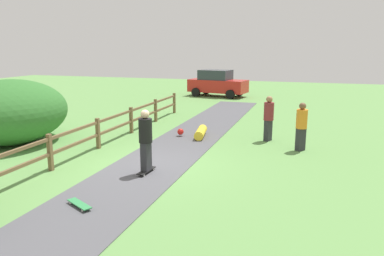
{
  "coord_description": "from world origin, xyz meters",
  "views": [
    {
      "loc": [
        4.55,
        -9.94,
        3.55
      ],
      "look_at": [
        0.94,
        1.21,
        1.0
      ],
      "focal_mm": 34.86,
      "sensor_mm": 36.0,
      "label": 1
    }
  ],
  "objects_px": {
    "skateboard_loose": "(79,204)",
    "parked_car_red": "(217,83)",
    "skater_fallen": "(199,132)",
    "skater_riding": "(146,138)",
    "bystander_orange": "(301,124)",
    "bystander_maroon": "(269,116)",
    "bush_large": "(10,112)"
  },
  "relations": [
    {
      "from": "bystander_maroon",
      "to": "bystander_orange",
      "type": "distance_m",
      "value": 1.62
    },
    {
      "from": "skater_fallen",
      "to": "parked_car_red",
      "type": "height_order",
      "value": "parked_car_red"
    },
    {
      "from": "bush_large",
      "to": "skater_fallen",
      "type": "relative_size",
      "value": 3.16
    },
    {
      "from": "skateboard_loose",
      "to": "skater_fallen",
      "type": "bearing_deg",
      "value": 85.16
    },
    {
      "from": "bystander_orange",
      "to": "parked_car_red",
      "type": "height_order",
      "value": "parked_car_red"
    },
    {
      "from": "skater_fallen",
      "to": "parked_car_red",
      "type": "xyz_separation_m",
      "value": [
        -2.43,
        12.6,
        0.76
      ]
    },
    {
      "from": "skateboard_loose",
      "to": "bystander_maroon",
      "type": "distance_m",
      "value": 8.28
    },
    {
      "from": "skateboard_loose",
      "to": "parked_car_red",
      "type": "bearing_deg",
      "value": 95.22
    },
    {
      "from": "bush_large",
      "to": "bystander_orange",
      "type": "relative_size",
      "value": 2.71
    },
    {
      "from": "skater_fallen",
      "to": "bystander_orange",
      "type": "bearing_deg",
      "value": -11.18
    },
    {
      "from": "bystander_maroon",
      "to": "bush_large",
      "type": "bearing_deg",
      "value": -160.16
    },
    {
      "from": "skateboard_loose",
      "to": "bush_large",
      "type": "bearing_deg",
      "value": 143.97
    },
    {
      "from": "skater_riding",
      "to": "bystander_orange",
      "type": "distance_m",
      "value": 5.66
    },
    {
      "from": "parked_car_red",
      "to": "skateboard_loose",
      "type": "bearing_deg",
      "value": -84.78
    },
    {
      "from": "bush_large",
      "to": "bystander_maroon",
      "type": "relative_size",
      "value": 2.64
    },
    {
      "from": "parked_car_red",
      "to": "bystander_maroon",
      "type": "bearing_deg",
      "value": -67.41
    },
    {
      "from": "bush_large",
      "to": "skater_riding",
      "type": "relative_size",
      "value": 2.5
    },
    {
      "from": "skateboard_loose",
      "to": "bystander_maroon",
      "type": "relative_size",
      "value": 0.46
    },
    {
      "from": "skater_fallen",
      "to": "parked_car_red",
      "type": "distance_m",
      "value": 12.86
    },
    {
      "from": "bush_large",
      "to": "bystander_maroon",
      "type": "xyz_separation_m",
      "value": [
        9.14,
        3.3,
        -0.24
      ]
    },
    {
      "from": "skater_fallen",
      "to": "bystander_maroon",
      "type": "distance_m",
      "value": 2.82
    },
    {
      "from": "skater_riding",
      "to": "bystander_maroon",
      "type": "distance_m",
      "value": 5.71
    },
    {
      "from": "skateboard_loose",
      "to": "skater_riding",
      "type": "bearing_deg",
      "value": 79.79
    },
    {
      "from": "skateboard_loose",
      "to": "parked_car_red",
      "type": "relative_size",
      "value": 0.18
    },
    {
      "from": "bush_large",
      "to": "parked_car_red",
      "type": "relative_size",
      "value": 1.04
    },
    {
      "from": "skater_riding",
      "to": "bystander_maroon",
      "type": "height_order",
      "value": "skater_riding"
    },
    {
      "from": "skater_fallen",
      "to": "bystander_orange",
      "type": "height_order",
      "value": "bystander_orange"
    },
    {
      "from": "skater_riding",
      "to": "bystander_orange",
      "type": "relative_size",
      "value": 1.08
    },
    {
      "from": "bush_large",
      "to": "bystander_orange",
      "type": "distance_m",
      "value": 10.63
    },
    {
      "from": "skater_fallen",
      "to": "bystander_maroon",
      "type": "relative_size",
      "value": 0.84
    },
    {
      "from": "skater_fallen",
      "to": "parked_car_red",
      "type": "bearing_deg",
      "value": 100.91
    },
    {
      "from": "bystander_maroon",
      "to": "parked_car_red",
      "type": "distance_m",
      "value": 13.37
    }
  ]
}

